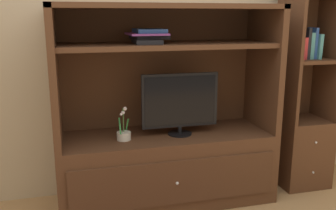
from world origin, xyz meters
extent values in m
cube|color=tan|center=(0.00, 0.75, 1.40)|extent=(6.00, 0.10, 2.80)
cube|color=#4C2D1C|center=(0.00, 0.40, 0.29)|extent=(1.72, 0.60, 0.57)
cube|color=#462A19|center=(0.00, 0.09, 0.29)|extent=(1.58, 0.02, 0.34)
sphere|color=silver|center=(0.00, 0.08, 0.29)|extent=(0.02, 0.02, 0.02)
cube|color=#4C2D1C|center=(-0.83, 0.40, 1.08)|extent=(0.05, 0.60, 1.01)
cube|color=#4C2D1C|center=(0.83, 0.40, 1.08)|extent=(0.05, 0.60, 1.01)
cube|color=#4C2D1C|center=(0.00, 0.69, 1.08)|extent=(1.72, 0.02, 1.01)
cube|color=#4C2D1C|center=(0.00, 0.40, 1.57)|extent=(1.72, 0.60, 0.04)
cube|color=#4C2D1C|center=(0.00, 0.40, 1.28)|extent=(1.62, 0.54, 0.04)
cylinder|color=black|center=(0.10, 0.36, 0.58)|extent=(0.19, 0.19, 0.01)
cylinder|color=black|center=(0.10, 0.36, 0.61)|extent=(0.03, 0.03, 0.05)
cube|color=black|center=(0.10, 0.36, 0.85)|extent=(0.62, 0.02, 0.43)
cube|color=black|center=(0.10, 0.35, 0.85)|extent=(0.57, 0.00, 0.39)
cylinder|color=beige|center=(-0.35, 0.34, 0.60)|extent=(0.11, 0.11, 0.06)
cylinder|color=#3D6B33|center=(-0.35, 0.34, 0.73)|extent=(0.01, 0.01, 0.19)
cube|color=#2D7A38|center=(-0.33, 0.34, 0.68)|extent=(0.02, 0.11, 0.13)
cube|color=#2D7A38|center=(-0.38, 0.34, 0.68)|extent=(0.02, 0.12, 0.10)
sphere|color=silver|center=(-0.35, 0.34, 0.79)|extent=(0.03, 0.03, 0.03)
sphere|color=silver|center=(-0.37, 0.33, 0.78)|extent=(0.02, 0.02, 0.02)
sphere|color=silver|center=(-0.34, 0.34, 0.82)|extent=(0.03, 0.03, 0.03)
cube|color=black|center=(-0.16, 0.39, 1.31)|extent=(0.21, 0.35, 0.03)
cube|color=black|center=(-0.13, 0.41, 1.34)|extent=(0.28, 0.27, 0.03)
cube|color=purple|center=(-0.15, 0.39, 1.37)|extent=(0.29, 0.32, 0.01)
cube|color=#2D519E|center=(-0.13, 0.41, 1.39)|extent=(0.22, 0.29, 0.03)
cube|color=#4C2D1C|center=(1.26, 0.40, 0.30)|extent=(0.43, 0.40, 0.61)
sphere|color=silver|center=(1.26, 0.20, 0.45)|extent=(0.02, 0.02, 0.02)
sphere|color=silver|center=(1.26, 0.20, 0.18)|extent=(0.02, 0.02, 0.02)
cube|color=#4C2D1C|center=(1.06, 0.40, 1.19)|extent=(0.03, 0.40, 1.16)
cube|color=#4C2D1C|center=(1.46, 0.40, 1.19)|extent=(0.03, 0.40, 1.16)
cube|color=#4C2D1C|center=(1.26, 0.59, 1.19)|extent=(0.43, 0.02, 1.16)
cube|color=#4C2D1C|center=(1.26, 0.40, 1.13)|extent=(0.37, 0.36, 0.03)
cube|color=#2D519E|center=(1.12, 0.40, 1.26)|extent=(0.04, 0.15, 0.23)
cube|color=red|center=(1.16, 0.40, 1.23)|extent=(0.04, 0.16, 0.18)
cube|color=black|center=(1.20, 0.40, 1.27)|extent=(0.03, 0.15, 0.26)
cube|color=teal|center=(1.24, 0.40, 1.25)|extent=(0.04, 0.14, 0.22)
cube|color=#2D519E|center=(1.28, 0.40, 1.27)|extent=(0.03, 0.13, 0.26)
cube|color=teal|center=(1.31, 0.40, 1.25)|extent=(0.04, 0.18, 0.21)
camera|label=1|loc=(-0.71, -2.38, 1.50)|focal=39.88mm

